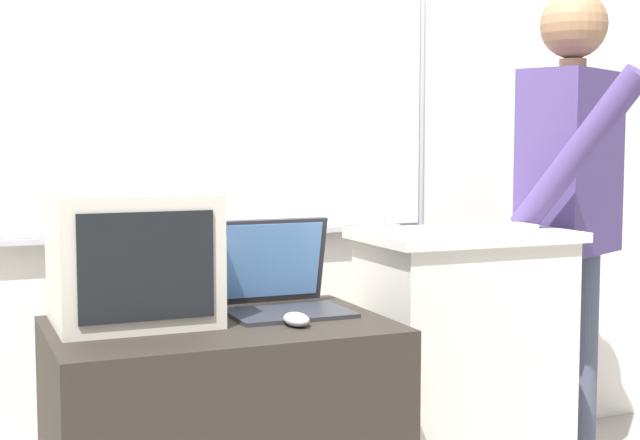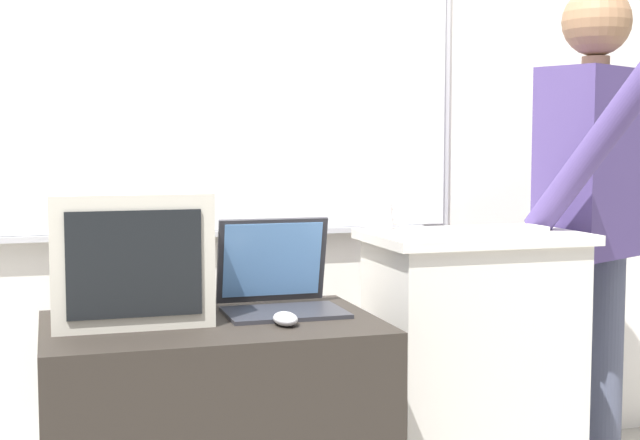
% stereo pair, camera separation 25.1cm
% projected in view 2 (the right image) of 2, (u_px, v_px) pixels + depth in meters
% --- Properties ---
extents(back_wall, '(6.40, 0.17, 2.92)m').
position_uv_depth(back_wall, '(264.00, 73.00, 3.24)').
color(back_wall, silver).
rests_on(back_wall, ground_plane).
extents(lectern_podium, '(0.63, 0.42, 0.94)m').
position_uv_depth(lectern_podium, '(471.00, 383.00, 2.73)').
color(lectern_podium, beige).
rests_on(lectern_podium, ground_plane).
extents(person_presenter, '(0.57, 0.68, 1.71)m').
position_uv_depth(person_presenter, '(593.00, 207.00, 2.96)').
color(person_presenter, '#474C60').
rests_on(person_presenter, ground_plane).
extents(laptop, '(0.32, 0.28, 0.25)m').
position_uv_depth(laptop, '(277.00, 281.00, 2.47)').
color(laptop, '#28282D').
rests_on(laptop, side_desk).
extents(wireless_keyboard, '(0.43, 0.11, 0.02)m').
position_uv_depth(wireless_keyboard, '(476.00, 230.00, 2.63)').
color(wireless_keyboard, beige).
rests_on(wireless_keyboard, lectern_podium).
extents(computer_mouse_by_laptop, '(0.06, 0.10, 0.03)m').
position_uv_depth(computer_mouse_by_laptop, '(285.00, 319.00, 2.25)').
color(computer_mouse_by_laptop, '#BCBCC1').
rests_on(computer_mouse_by_laptop, side_desk).
extents(crt_monitor, '(0.40, 0.35, 0.34)m').
position_uv_depth(crt_monitor, '(128.00, 256.00, 2.32)').
color(crt_monitor, '#BCB7A8').
rests_on(crt_monitor, side_desk).
extents(coffee_mug, '(0.13, 0.08, 0.08)m').
position_uv_depth(coffee_mug, '(382.00, 216.00, 2.75)').
color(coffee_mug, silver).
rests_on(coffee_mug, lectern_podium).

